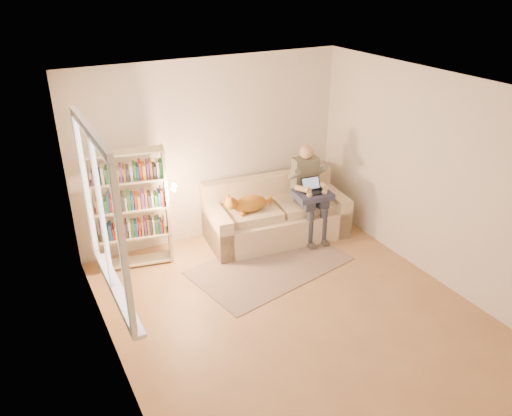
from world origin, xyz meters
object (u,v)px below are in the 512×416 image
laptop (310,188)px  sofa (275,217)px  cat (247,204)px  bookshelf (130,204)px  person (309,187)px

laptop → sofa: bearing=147.5°
cat → bookshelf: bearing=177.1°
sofa → bookshelf: bearing=-178.6°
person → bookshelf: (-2.49, 0.41, 0.12)m
cat → bookshelf: (-1.55, 0.27, 0.23)m
sofa → cat: size_ratio=2.73×
person → cat: bearing=178.6°
sofa → laptop: (0.38, -0.31, 0.50)m
sofa → bookshelf: size_ratio=1.30×
person → laptop: size_ratio=4.50×
bookshelf → cat: bearing=2.1°
cat → bookshelf: size_ratio=0.47×
person → laptop: person is taller
sofa → laptop: size_ratio=6.92×
person → cat: size_ratio=1.78×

